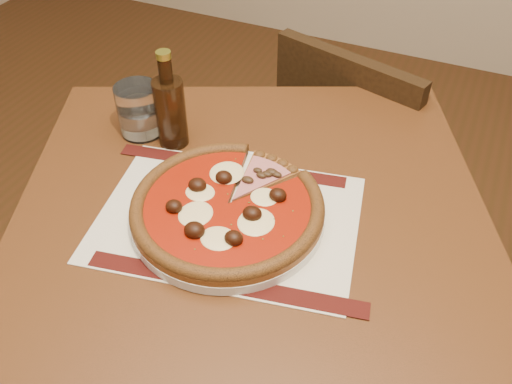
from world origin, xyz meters
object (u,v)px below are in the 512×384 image
Objects in this scene: table at (251,252)px; chair_far at (354,157)px; plate at (228,214)px; bottle at (170,109)px; water_glass at (139,110)px; pizza at (227,205)px.

table is 0.61m from chair_far.
chair_far is at bearing 83.11° from plate.
plate is 1.65× the size of bottle.
chair_far is 0.65m from bottle.
bottle is at bearing -3.12° from water_glass.
plate reaches higher than table.
table is at bearing -28.17° from bottle.
plate is at bearing 99.32° from chair_far.
pizza is 0.24m from bottle.
bottle is at bearing 142.25° from pizza.
chair_far is at bearing 83.11° from pizza.
bottle reaches higher than table.
plate is at bearing -134.71° from table.
water_glass reaches higher than chair_far.
bottle is (-0.22, 0.12, 0.18)m from table.
pizza is at bearing 99.31° from chair_far.
water_glass is at bearing 150.35° from pizza.
table is at bearing 101.80° from chair_far.
table is 0.30m from bottle.
plate is at bearing 79.40° from pizza.
chair_far reaches higher than plate.
pizza is 3.10× the size of water_glass.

